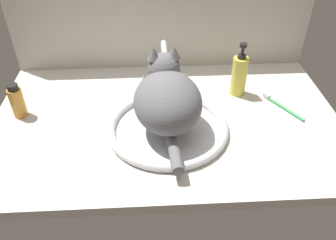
# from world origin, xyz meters

# --- Properties ---
(countertop) EXTENTS (1.11, 0.69, 0.03)m
(countertop) POSITION_xyz_m (0.00, 0.00, 0.01)
(countertop) COLOR silver
(countertop) RESTS_ON ground
(backsplash_wall) EXTENTS (1.11, 0.02, 0.37)m
(backsplash_wall) POSITION_xyz_m (0.00, 0.36, 0.19)
(backsplash_wall) COLOR beige
(backsplash_wall) RESTS_ON ground
(sink_basin) EXTENTS (0.37, 0.37, 0.03)m
(sink_basin) POSITION_xyz_m (0.00, -0.06, 0.04)
(sink_basin) COLOR white
(sink_basin) RESTS_ON countertop
(faucet) EXTENTS (0.18, 0.11, 0.19)m
(faucet) POSITION_xyz_m (0.00, 0.17, 0.10)
(faucet) COLOR silver
(faucet) RESTS_ON countertop
(cat) EXTENTS (0.21, 0.37, 0.21)m
(cat) POSITION_xyz_m (-0.00, -0.04, 0.14)
(cat) COLOR slate
(cat) RESTS_ON sink_basin
(amber_bottle) EXTENTS (0.04, 0.04, 0.12)m
(amber_bottle) POSITION_xyz_m (-0.47, 0.05, 0.08)
(amber_bottle) COLOR gold
(amber_bottle) RESTS_ON countertop
(soap_pump_bottle) EXTENTS (0.05, 0.05, 0.19)m
(soap_pump_bottle) POSITION_xyz_m (0.26, 0.14, 0.10)
(soap_pump_bottle) COLOR #E5DB4C
(soap_pump_bottle) RESTS_ON countertop
(toothbrush) EXTENTS (0.10, 0.16, 0.02)m
(toothbrush) POSITION_xyz_m (0.39, 0.04, 0.04)
(toothbrush) COLOR #3FB266
(toothbrush) RESTS_ON countertop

